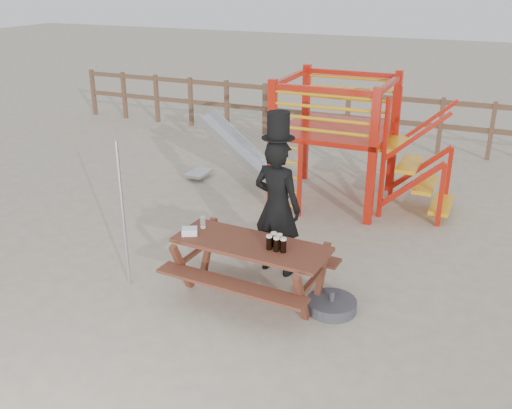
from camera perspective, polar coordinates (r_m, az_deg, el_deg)
ground at (r=6.89m, az=-2.75°, el=-9.27°), size 60.00×60.00×0.00m
back_fence at (r=12.85m, az=11.34°, el=8.94°), size 15.09×0.09×1.20m
playground_fort at (r=9.52m, az=7.48°, el=6.66°), size 4.71×1.84×2.10m
picnic_table at (r=6.70m, az=-0.52°, el=-5.85°), size 1.89×1.36×0.70m
man_with_hat at (r=7.07m, az=2.14°, el=0.09°), size 0.71×0.53×2.09m
metal_pole at (r=6.93m, az=-13.15°, el=-1.12°), size 0.04×0.04×1.84m
parasol_base at (r=6.67m, az=7.56°, el=-9.94°), size 0.57×0.57×0.24m
paper_bag at (r=6.82m, az=-6.66°, el=-2.68°), size 0.22×0.21×0.08m
stout_pints at (r=6.40m, az=2.05°, el=-3.80°), size 0.24×0.17×0.17m
empty_glasses at (r=6.96m, az=-5.35°, el=-1.84°), size 0.07×0.07×0.15m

